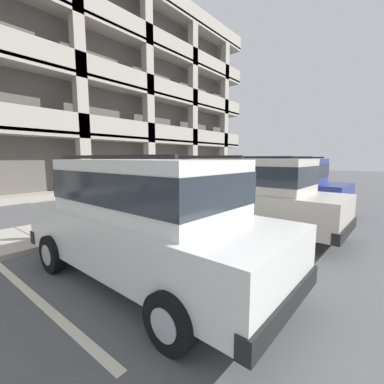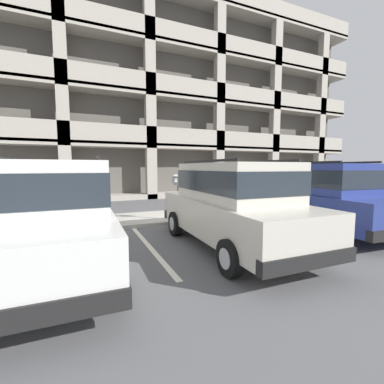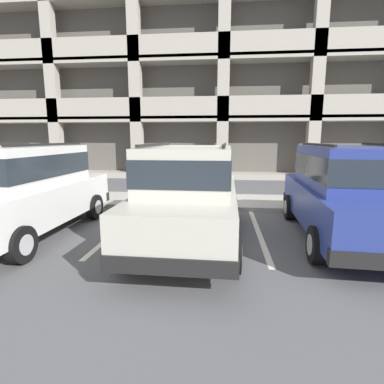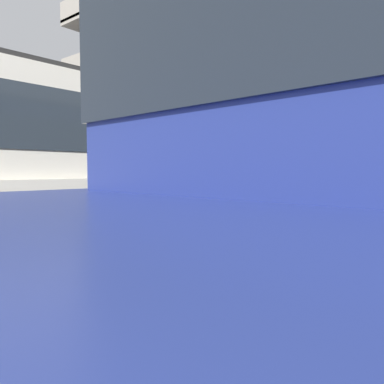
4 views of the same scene
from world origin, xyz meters
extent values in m
cube|color=#565659|center=(0.00, 0.00, -0.05)|extent=(80.00, 80.00, 0.10)
cube|color=#ADA89E|center=(0.00, 1.30, 0.06)|extent=(40.00, 2.20, 0.12)
cube|color=#606060|center=(-4.00, 1.30, 0.12)|extent=(0.03, 2.16, 0.00)
cube|color=#606060|center=(0.00, 1.30, 0.12)|extent=(0.03, 2.16, 0.00)
cube|color=#606060|center=(4.00, 1.30, 0.12)|extent=(0.03, 2.16, 0.00)
cube|color=silver|center=(-4.95, -1.40, 0.00)|extent=(0.12, 4.80, 0.01)
cube|color=silver|center=(-1.65, -1.40, 0.00)|extent=(0.12, 4.80, 0.01)
cube|color=silver|center=(1.65, -1.40, 0.00)|extent=(0.12, 4.80, 0.01)
cube|color=beige|center=(0.14, -2.50, 0.73)|extent=(1.92, 4.73, 0.80)
cube|color=beige|center=(0.14, -2.55, 1.55)|extent=(1.67, 2.94, 0.84)
cube|color=#232B33|center=(0.14, -2.55, 1.57)|extent=(1.69, 2.96, 0.46)
cube|color=black|center=(0.18, -0.19, 0.45)|extent=(1.88, 0.19, 0.24)
cube|color=black|center=(0.10, -4.81, 0.45)|extent=(1.88, 0.19, 0.24)
cube|color=silver|center=(0.75, -0.15, 0.81)|extent=(0.24, 0.03, 0.14)
cube|color=silver|center=(-0.39, -0.13, 0.81)|extent=(0.24, 0.03, 0.14)
cylinder|color=black|center=(1.07, -1.06, 0.33)|extent=(0.21, 0.66, 0.66)
cylinder|color=#B2B2B7|center=(1.07, -1.06, 0.33)|extent=(0.23, 0.37, 0.36)
cylinder|color=black|center=(-0.74, -1.03, 0.33)|extent=(0.21, 0.66, 0.66)
cylinder|color=#B2B2B7|center=(-0.74, -1.03, 0.33)|extent=(0.23, 0.37, 0.36)
cylinder|color=black|center=(1.02, -3.97, 0.33)|extent=(0.21, 0.66, 0.66)
cylinder|color=#B2B2B7|center=(1.02, -3.97, 0.33)|extent=(0.23, 0.37, 0.36)
cylinder|color=black|center=(-0.79, -3.94, 0.33)|extent=(0.21, 0.66, 0.66)
cylinder|color=#B2B2B7|center=(-0.79, -3.94, 0.33)|extent=(0.23, 0.37, 0.36)
cube|color=black|center=(0.83, -2.56, 2.01)|extent=(0.09, 2.62, 0.05)
cube|color=black|center=(-0.55, -2.54, 2.01)|extent=(0.09, 2.62, 0.05)
cube|color=silver|center=(-3.52, -2.49, 0.73)|extent=(1.90, 4.72, 0.80)
cube|color=silver|center=(-3.52, -2.54, 1.55)|extent=(1.66, 2.94, 0.84)
cube|color=#232B33|center=(-3.52, -2.54, 1.57)|extent=(1.68, 2.96, 0.46)
cube|color=black|center=(-3.48, -0.18, 0.45)|extent=(1.88, 0.19, 0.24)
cube|color=silver|center=(-2.91, -0.14, 0.81)|extent=(0.24, 0.03, 0.14)
cube|color=silver|center=(-4.05, -0.12, 0.81)|extent=(0.24, 0.03, 0.14)
cylinder|color=black|center=(-2.59, -1.05, 0.33)|extent=(0.21, 0.66, 0.66)
cylinder|color=#B2B2B7|center=(-2.59, -1.05, 0.33)|extent=(0.22, 0.37, 0.36)
cylinder|color=black|center=(-4.40, -1.02, 0.33)|extent=(0.21, 0.66, 0.66)
cylinder|color=#B2B2B7|center=(-4.40, -1.02, 0.33)|extent=(0.22, 0.37, 0.36)
cylinder|color=black|center=(-2.63, -3.96, 0.33)|extent=(0.21, 0.66, 0.66)
cylinder|color=#B2B2B7|center=(-2.63, -3.96, 0.33)|extent=(0.22, 0.37, 0.36)
cube|color=black|center=(-2.83, -2.55, 2.01)|extent=(0.09, 2.62, 0.05)
cube|color=navy|center=(3.40, -2.05, 0.73)|extent=(2.11, 4.80, 0.80)
cube|color=navy|center=(3.40, -2.10, 1.55)|extent=(1.79, 3.00, 0.84)
cube|color=#232B33|center=(3.40, -2.10, 1.57)|extent=(1.81, 3.03, 0.46)
cube|color=black|center=(3.54, 0.26, 0.45)|extent=(1.88, 0.27, 0.24)
cube|color=silver|center=(4.11, 0.27, 0.81)|extent=(0.24, 0.04, 0.14)
cube|color=silver|center=(2.97, 0.34, 0.81)|extent=(0.24, 0.04, 0.14)
cylinder|color=black|center=(4.39, -0.65, 0.33)|extent=(0.24, 0.67, 0.66)
cylinder|color=#B2B2B7|center=(4.39, -0.65, 0.33)|extent=(0.24, 0.38, 0.36)
cylinder|color=black|center=(2.59, -0.54, 0.33)|extent=(0.24, 0.67, 0.66)
cylinder|color=#B2B2B7|center=(2.59, -0.54, 0.33)|extent=(0.24, 0.38, 0.36)
cylinder|color=black|center=(2.42, -3.45, 0.33)|extent=(0.24, 0.67, 0.66)
cylinder|color=#B2B2B7|center=(2.42, -3.45, 0.33)|extent=(0.24, 0.38, 0.36)
cube|color=black|center=(2.71, -2.06, 2.01)|extent=(0.20, 2.62, 0.05)
cylinder|color=#47474C|center=(-0.14, 0.35, 0.71)|extent=(0.07, 0.07, 1.18)
cube|color=#47474C|center=(-0.14, 0.35, 1.33)|extent=(0.28, 0.06, 0.06)
cube|color=#515459|center=(-0.24, 0.35, 1.47)|extent=(0.15, 0.11, 0.22)
cylinder|color=#9EA8B2|center=(-0.24, 0.35, 1.58)|extent=(0.15, 0.11, 0.15)
cube|color=#B7B293|center=(-0.24, 0.29, 1.43)|extent=(0.08, 0.01, 0.08)
cube|color=#515459|center=(-0.04, 0.35, 1.47)|extent=(0.15, 0.11, 0.22)
cylinder|color=#9EA8B2|center=(-0.04, 0.35, 1.58)|extent=(0.15, 0.11, 0.15)
cube|color=#B7B293|center=(-0.04, 0.29, 1.43)|extent=(0.08, 0.01, 0.08)
cube|color=#5C5851|center=(0.76, 12.75, 6.00)|extent=(31.36, 8.80, 12.00)
cube|color=#A8A093|center=(0.76, 12.15, 0.15)|extent=(32.00, 10.00, 0.30)
cube|color=#A8A093|center=(0.76, 12.15, 3.15)|extent=(32.00, 10.00, 0.30)
cube|color=#A8A093|center=(0.76, 7.25, 3.70)|extent=(32.00, 0.20, 1.10)
cube|color=#A8A093|center=(0.76, 12.15, 6.15)|extent=(32.00, 10.00, 0.30)
cube|color=#A8A093|center=(0.76, 7.25, 6.70)|extent=(32.00, 0.20, 1.10)
cube|color=#A8A093|center=(0.76, 12.15, 9.15)|extent=(32.00, 10.00, 0.30)
cube|color=#A8A093|center=(-8.38, 7.40, 6.00)|extent=(0.60, 0.50, 12.00)
cube|color=#A8A093|center=(-3.81, 7.40, 6.00)|extent=(0.60, 0.50, 12.00)
cube|color=#A8A093|center=(0.76, 7.40, 6.00)|extent=(0.60, 0.50, 12.00)
cube|color=#A8A093|center=(5.33, 7.40, 6.00)|extent=(0.60, 0.50, 12.00)
cylinder|color=gold|center=(-3.77, 0.65, 0.40)|extent=(0.20, 0.20, 0.55)
sphere|color=gold|center=(-3.77, 0.65, 0.73)|extent=(0.18, 0.18, 0.18)
cylinder|color=gold|center=(-3.77, 0.50, 0.42)|extent=(0.08, 0.10, 0.08)
cylinder|color=gold|center=(-3.62, 0.65, 0.42)|extent=(0.10, 0.07, 0.07)
camera|label=1|loc=(-6.19, -5.66, 2.00)|focal=24.00mm
camera|label=2|loc=(-3.07, -7.59, 1.87)|focal=24.00mm
camera|label=3|loc=(0.80, -8.54, 2.13)|focal=28.00mm
camera|label=4|loc=(3.52, -4.20, 1.19)|focal=35.00mm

